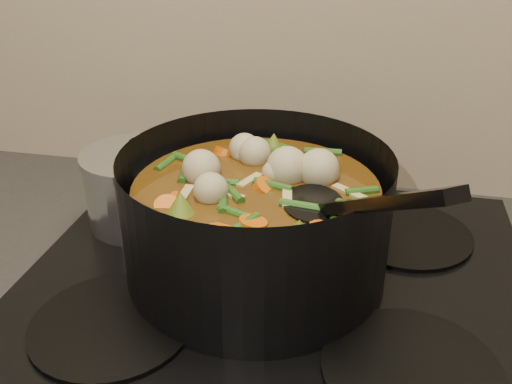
# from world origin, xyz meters

# --- Properties ---
(stovetop) EXTENTS (0.62, 0.54, 0.03)m
(stovetop) POSITION_xyz_m (0.00, 1.93, 0.92)
(stovetop) COLOR black
(stovetop) RESTS_ON counter
(stockpot) EXTENTS (0.42, 0.42, 0.24)m
(stockpot) POSITION_xyz_m (-0.03, 1.94, 1.00)
(stockpot) COLOR black
(stockpot) RESTS_ON stovetop
(saucepan) EXTENTS (0.16, 0.16, 0.13)m
(saucepan) POSITION_xyz_m (-0.21, 2.03, 0.98)
(saucepan) COLOR silver
(saucepan) RESTS_ON stovetop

